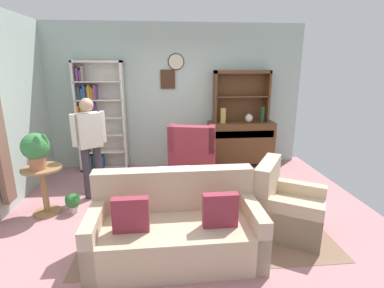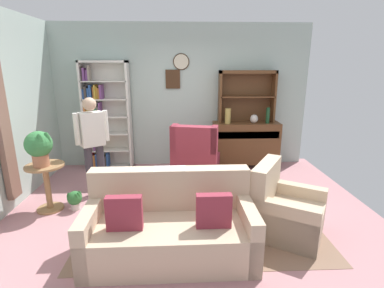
% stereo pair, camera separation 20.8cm
% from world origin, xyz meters
% --- Properties ---
extents(ground_plane, '(5.40, 4.60, 0.02)m').
position_xyz_m(ground_plane, '(0.00, 0.00, -0.01)').
color(ground_plane, '#B27A7F').
extents(wall_back, '(5.00, 0.09, 2.80)m').
position_xyz_m(wall_back, '(-0.00, 2.13, 1.41)').
color(wall_back, '#ADC1B7').
rests_on(wall_back, ground_plane).
extents(area_rug, '(3.00, 1.96, 0.01)m').
position_xyz_m(area_rug, '(0.20, -0.30, 0.00)').
color(area_rug, '#846651').
rests_on(area_rug, ground_plane).
extents(bookshelf, '(0.90, 0.30, 2.10)m').
position_xyz_m(bookshelf, '(-1.56, 1.94, 1.01)').
color(bookshelf, silver).
rests_on(bookshelf, ground_plane).
extents(sideboard, '(1.30, 0.45, 0.92)m').
position_xyz_m(sideboard, '(1.26, 1.86, 0.51)').
color(sideboard, brown).
rests_on(sideboard, ground_plane).
extents(sideboard_hutch, '(1.10, 0.26, 1.00)m').
position_xyz_m(sideboard_hutch, '(1.26, 1.97, 1.56)').
color(sideboard_hutch, brown).
rests_on(sideboard_hutch, sideboard).
extents(vase_tall, '(0.11, 0.11, 0.29)m').
position_xyz_m(vase_tall, '(0.87, 1.78, 1.07)').
color(vase_tall, tan).
rests_on(vase_tall, sideboard).
extents(vase_round, '(0.15, 0.15, 0.17)m').
position_xyz_m(vase_round, '(1.39, 1.79, 1.01)').
color(vase_round, beige).
rests_on(vase_round, sideboard).
extents(bottle_wine, '(0.07, 0.07, 0.31)m').
position_xyz_m(bottle_wine, '(1.65, 1.77, 1.07)').
color(bottle_wine, '#194223').
rests_on(bottle_wine, sideboard).
extents(couch_floral, '(1.81, 0.86, 0.90)m').
position_xyz_m(couch_floral, '(-0.19, -0.92, 0.31)').
color(couch_floral, '#C6AD8E').
rests_on(couch_floral, ground_plane).
extents(armchair_floral, '(1.06, 1.05, 0.88)m').
position_xyz_m(armchair_floral, '(1.20, -0.58, 0.29)').
color(armchair_floral, '#C6AD8E').
rests_on(armchair_floral, ground_plane).
extents(wingback_chair, '(0.93, 0.95, 1.05)m').
position_xyz_m(wingback_chair, '(0.21, 1.14, 0.38)').
color(wingback_chair, maroon).
rests_on(wingback_chair, ground_plane).
extents(plant_stand, '(0.52, 0.52, 0.68)m').
position_xyz_m(plant_stand, '(-1.96, 0.17, 0.42)').
color(plant_stand, '#997047').
rests_on(plant_stand, ground_plane).
extents(potted_plant_large, '(0.36, 0.36, 0.49)m').
position_xyz_m(potted_plant_large, '(-1.97, 0.12, 0.97)').
color(potted_plant_large, '#AD6B4C').
rests_on(potted_plant_large, plant_stand).
extents(potted_plant_small, '(0.20, 0.20, 0.28)m').
position_xyz_m(potted_plant_small, '(-1.59, 0.15, 0.17)').
color(potted_plant_small, beige).
rests_on(potted_plant_small, ground_plane).
extents(person_reading, '(0.48, 0.35, 1.56)m').
position_xyz_m(person_reading, '(-1.41, 0.66, 0.91)').
color(person_reading, '#38333D').
rests_on(person_reading, ground_plane).
extents(coffee_table, '(0.80, 0.50, 0.42)m').
position_xyz_m(coffee_table, '(-0.24, 0.00, 0.35)').
color(coffee_table, brown).
rests_on(coffee_table, ground_plane).
extents(book_stack, '(0.22, 0.16, 0.11)m').
position_xyz_m(book_stack, '(-0.13, -0.03, 0.47)').
color(book_stack, '#B22D33').
rests_on(book_stack, coffee_table).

